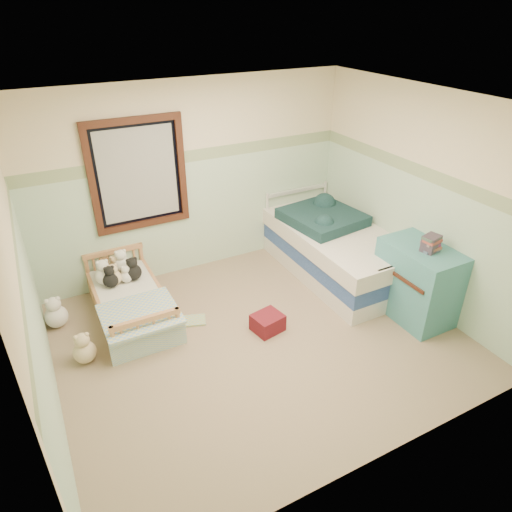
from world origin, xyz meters
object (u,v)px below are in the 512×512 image
plush_floor_cream (56,316)px  plush_floor_tan (85,352)px  toddler_bed_frame (132,309)px  floor_book (194,320)px  dresser (417,282)px  red_pillow (268,323)px  twin_bed_frame (335,266)px

plush_floor_cream → plush_floor_tan: 0.78m
toddler_bed_frame → floor_book: bearing=-36.5°
dresser → plush_floor_tan: bearing=165.2°
plush_floor_tan → dresser: (3.58, -0.95, 0.33)m
toddler_bed_frame → dresser: 3.33m
toddler_bed_frame → plush_floor_tan: bearing=-138.4°
toddler_bed_frame → floor_book: (0.60, -0.45, -0.08)m
plush_floor_tan → floor_book: size_ratio=0.87×
plush_floor_tan → dresser: 3.71m
toddler_bed_frame → red_pillow: bearing=-37.1°
dresser → twin_bed_frame: bearing=102.5°
toddler_bed_frame → twin_bed_frame: bearing=-6.9°
plush_floor_cream → red_pillow: bearing=-29.4°
red_pillow → toddler_bed_frame: bearing=142.9°
plush_floor_tan → twin_bed_frame: bearing=3.9°
dresser → red_pillow: bearing=162.5°
twin_bed_frame → floor_book: 2.10m
floor_book → twin_bed_frame: bearing=22.5°
twin_bed_frame → dresser: (0.26, -1.17, 0.34)m
plush_floor_tan → red_pillow: size_ratio=0.74×
toddler_bed_frame → dresser: (2.95, -1.50, 0.35)m
twin_bed_frame → floor_book: (-2.09, -0.12, -0.10)m
plush_floor_cream → dresser: size_ratio=0.29×
red_pillow → floor_book: 0.87m
plush_floor_cream → dresser: 4.14m
toddler_bed_frame → plush_floor_tan: (-0.62, -0.55, 0.02)m
twin_bed_frame → red_pillow: (-1.40, -0.65, -0.01)m
floor_book → dresser: bearing=-4.9°
twin_bed_frame → dresser: size_ratio=2.36×
plush_floor_tan → twin_bed_frame: (3.32, 0.23, -0.01)m
red_pillow → plush_floor_cream: bearing=150.6°
toddler_bed_frame → floor_book: 0.75m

